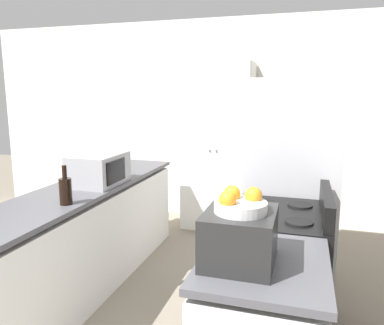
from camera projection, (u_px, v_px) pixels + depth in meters
name	position (u px, v px, depth m)	size (l,w,h in m)	color
wall_back	(228.00, 122.00, 4.88)	(7.00, 0.06, 2.60)	silver
counter_left	(84.00, 239.00, 3.22)	(0.60, 2.67, 0.89)	silver
pantry_cabinet	(218.00, 147.00, 4.63)	(0.82, 0.59, 2.03)	silver
stove	(277.00, 273.00, 2.56)	(0.66, 0.76, 1.05)	black
refrigerator	(291.00, 186.00, 3.19)	(0.76, 0.70, 1.78)	#B7B7BC
microwave	(99.00, 169.00, 3.22)	(0.37, 0.50, 0.26)	#939399
wine_bottle	(65.00, 190.00, 2.63)	(0.09, 0.09, 0.28)	black
toaster_oven	(239.00, 237.00, 1.73)	(0.33, 0.38, 0.24)	black
fruit_bowl	(240.00, 203.00, 1.70)	(0.24, 0.24, 0.11)	silver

